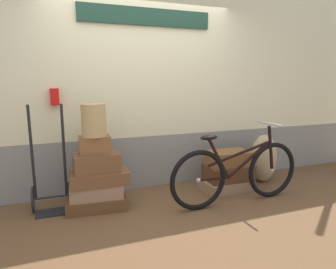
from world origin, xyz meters
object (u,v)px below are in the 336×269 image
at_px(suitcase_6, 228,172).
at_px(bicycle, 237,173).
at_px(suitcase_5, 226,185).
at_px(suitcase_7, 228,158).
at_px(luggage_trolley, 51,187).
at_px(suitcase_4, 95,145).
at_px(burlap_sack, 263,158).
at_px(suitcase_0, 97,203).
at_px(wicker_basket, 94,120).
at_px(suitcase_3, 97,163).
at_px(suitcase_2, 100,178).
at_px(suitcase_1, 96,191).

relative_size(suitcase_6, bicycle, 0.35).
relative_size(suitcase_5, suitcase_7, 1.14).
xyz_separation_m(luggage_trolley, bicycle, (2.13, -0.59, 0.10)).
xyz_separation_m(suitcase_4, suitcase_5, (1.75, -0.03, -0.70)).
bearing_deg(burlap_sack, bicycle, -146.66).
distance_m(suitcase_0, wicker_basket, 0.98).
distance_m(suitcase_3, suitcase_6, 1.79).
bearing_deg(suitcase_2, suitcase_6, 2.68).
height_order(suitcase_6, suitcase_7, suitcase_7).
distance_m(suitcase_4, bicycle, 1.73).
bearing_deg(suitcase_1, suitcase_4, 79.00).
bearing_deg(suitcase_3, suitcase_6, -1.56).
bearing_deg(suitcase_7, wicker_basket, -176.17).
xyz_separation_m(suitcase_2, suitcase_6, (1.74, 0.00, -0.13)).
xyz_separation_m(suitcase_4, luggage_trolley, (-0.51, 0.13, -0.49)).
height_order(suitcase_6, bicycle, bicycle).
distance_m(suitcase_4, suitcase_6, 1.85).
distance_m(suitcase_4, burlap_sack, 2.48).
xyz_separation_m(suitcase_7, wicker_basket, (-1.78, 0.01, 0.61)).
relative_size(suitcase_3, luggage_trolley, 0.42).
bearing_deg(suitcase_1, luggage_trolley, 166.69).
bearing_deg(suitcase_6, suitcase_0, -178.12).
distance_m(suitcase_1, wicker_basket, 0.83).
distance_m(suitcase_2, burlap_sack, 2.41).
relative_size(suitcase_0, suitcase_4, 1.98).
xyz_separation_m(suitcase_1, burlap_sack, (2.45, 0.11, 0.13)).
height_order(suitcase_0, burlap_sack, burlap_sack).
bearing_deg(suitcase_2, suitcase_7, 3.30).
bearing_deg(burlap_sack, suitcase_6, -171.05).
relative_size(suitcase_1, bicycle, 0.34).
distance_m(suitcase_6, luggage_trolley, 2.29).
distance_m(suitcase_3, suitcase_5, 1.81).
distance_m(suitcase_0, luggage_trolley, 0.55).
bearing_deg(suitcase_1, burlap_sack, 7.14).
relative_size(burlap_sack, bicycle, 0.40).
bearing_deg(suitcase_7, suitcase_6, -91.12).
xyz_separation_m(suitcase_3, wicker_basket, (-0.01, 0.01, 0.49)).
height_order(burlap_sack, bicycle, bicycle).
relative_size(suitcase_7, burlap_sack, 0.83).
bearing_deg(suitcase_5, suitcase_3, 175.79).
distance_m(suitcase_1, bicycle, 1.70).
bearing_deg(suitcase_3, luggage_trolley, 163.45).
xyz_separation_m(suitcase_4, bicycle, (1.63, -0.47, -0.39)).
distance_m(suitcase_0, suitcase_2, 0.31).
xyz_separation_m(suitcase_3, burlap_sack, (2.43, 0.09, -0.21)).
bearing_deg(suitcase_4, suitcase_7, 1.92).
distance_m(suitcase_3, wicker_basket, 0.49).
height_order(wicker_basket, bicycle, wicker_basket).
distance_m(suitcase_3, bicycle, 1.68).
bearing_deg(suitcase_1, suitcase_7, 5.32).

